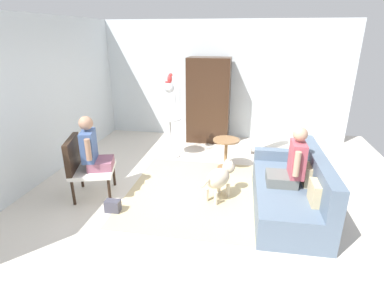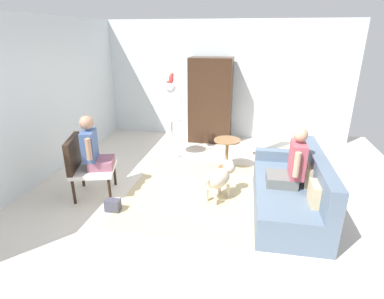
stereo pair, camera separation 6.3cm
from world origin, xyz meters
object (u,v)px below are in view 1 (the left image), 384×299
object	(u,v)px
bird_cage_stand	(170,117)
couch	(292,191)
handbag	(113,206)
dog	(220,177)
person_on_armchair	(92,148)
parrot	(170,78)
armoire_cabinet	(209,101)
person_on_couch	(292,163)
armchair	(83,163)
column_lamp	(258,122)
round_end_table	(226,150)

from	to	relation	value
bird_cage_stand	couch	bearing A→B (deg)	-37.79
handbag	dog	bearing A→B (deg)	24.62
person_on_armchair	couch	bearing A→B (deg)	1.38
parrot	armoire_cabinet	xyz separation A→B (m)	(0.61, 1.17, -0.64)
couch	person_on_couch	bearing A→B (deg)	-155.98
armchair	dog	xyz separation A→B (m)	(2.08, 0.28, -0.19)
person_on_armchair	dog	world-z (taller)	person_on_armchair
parrot	couch	bearing A→B (deg)	-37.94
person_on_armchair	armoire_cabinet	size ratio (longest dim) A/B	0.43
bird_cage_stand	column_lamp	world-z (taller)	bird_cage_stand
person_on_armchair	bird_cage_stand	distance (m)	1.94
armchair	bird_cage_stand	size ratio (longest dim) A/B	0.63
bird_cage_stand	person_on_couch	bearing A→B (deg)	-38.84
armoire_cabinet	handbag	xyz separation A→B (m)	(-0.93, -3.39, -0.87)
armchair	round_end_table	distance (m)	2.52
dog	handbag	distance (m)	1.64
couch	bird_cage_stand	size ratio (longest dim) A/B	1.29
dog	parrot	world-z (taller)	parrot
column_lamp	couch	bearing A→B (deg)	-78.36
round_end_table	column_lamp	world-z (taller)	column_lamp
couch	person_on_couch	distance (m)	0.45
armchair	bird_cage_stand	world-z (taller)	bird_cage_stand
person_on_couch	parrot	bearing A→B (deg)	141.00
couch	armchair	bearing A→B (deg)	-177.83
round_end_table	dog	distance (m)	1.12
round_end_table	person_on_couch	bearing A→B (deg)	-52.85
person_on_couch	column_lamp	distance (m)	2.28
bird_cage_stand	person_on_armchair	bearing A→B (deg)	-113.22
armchair	column_lamp	distance (m)	3.55
person_on_armchair	bird_cage_stand	size ratio (longest dim) A/B	0.55
person_on_armchair	dog	bearing A→B (deg)	6.98
armoire_cabinet	handbag	bearing A→B (deg)	-105.38
couch	armoire_cabinet	bearing A→B (deg)	118.85
bird_cage_stand	parrot	xyz separation A→B (m)	(0.01, 0.00, 0.76)
dog	handbag	xyz separation A→B (m)	(-1.47, -0.67, -0.27)
person_on_armchair	parrot	world-z (taller)	parrot
column_lamp	armoire_cabinet	size ratio (longest dim) A/B	0.72
armchair	handbag	xyz separation A→B (m)	(0.61, -0.39, -0.46)
dog	parrot	distance (m)	2.29
person_on_couch	parrot	xyz separation A→B (m)	(-2.14, 1.74, 0.86)
person_on_armchair	armoire_cabinet	bearing A→B (deg)	64.80
bird_cage_stand	handbag	distance (m)	2.37
parrot	armoire_cabinet	bearing A→B (deg)	62.33
person_on_couch	armoire_cabinet	world-z (taller)	armoire_cabinet
dog	column_lamp	distance (m)	2.16
couch	person_on_couch	world-z (taller)	person_on_couch
person_on_armchair	handbag	bearing A→B (deg)	-43.75
round_end_table	parrot	bearing A→B (deg)	159.53
dog	parrot	bearing A→B (deg)	126.55
column_lamp	dog	bearing A→B (deg)	-106.04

